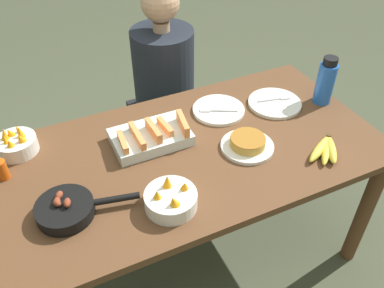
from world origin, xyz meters
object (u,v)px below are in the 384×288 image
object	(u,v)px
fruit_bowl_mango	(16,144)
frittata_plate_center	(247,144)
skillet	(67,209)
fruit_bowl_citrus	(171,199)
banana_bunch	(326,149)
empty_plate_near_front	(275,103)
water_bottle	(326,81)
melon_tray	(151,136)
person_figure	(165,103)
hot_sauce_bottle	(0,167)
empty_plate_far_left	(219,110)

from	to	relation	value
fruit_bowl_mango	frittata_plate_center	bearing A→B (deg)	-23.98
skillet	fruit_bowl_citrus	bearing A→B (deg)	-6.84
banana_bunch	empty_plate_near_front	xyz separation A→B (m)	(0.01, 0.38, -0.01)
banana_bunch	frittata_plate_center	size ratio (longest dim) A/B	0.87
fruit_bowl_mango	fruit_bowl_citrus	distance (m)	0.71
water_bottle	fruit_bowl_citrus	bearing A→B (deg)	-161.57
melon_tray	person_figure	bearing A→B (deg)	63.61
water_bottle	hot_sauce_bottle	size ratio (longest dim) A/B	1.79
skillet	fruit_bowl_citrus	size ratio (longest dim) A/B	1.90
hot_sauce_bottle	frittata_plate_center	bearing A→B (deg)	-14.82
fruit_bowl_citrus	empty_plate_near_front	bearing A→B (deg)	28.41
frittata_plate_center	hot_sauce_bottle	distance (m)	0.97
empty_plate_near_front	fruit_bowl_mango	size ratio (longest dim) A/B	1.51
melon_tray	frittata_plate_center	world-z (taller)	melon_tray
water_bottle	hot_sauce_bottle	distance (m)	1.45
fruit_bowl_citrus	water_bottle	xyz separation A→B (m)	(0.92, 0.31, 0.08)
empty_plate_far_left	fruit_bowl_mango	distance (m)	0.89
person_figure	empty_plate_far_left	bearing A→B (deg)	-82.08
hot_sauce_bottle	person_figure	size ratio (longest dim) A/B	0.11
skillet	water_bottle	distance (m)	1.28
empty_plate_near_front	hot_sauce_bottle	bearing A→B (deg)	178.58
frittata_plate_center	hot_sauce_bottle	size ratio (longest dim) A/B	1.70
empty_plate_far_left	fruit_bowl_citrus	distance (m)	0.62
melon_tray	fruit_bowl_citrus	xyz separation A→B (m)	(-0.07, -0.36, 0.00)
frittata_plate_center	water_bottle	world-z (taller)	water_bottle
frittata_plate_center	person_figure	xyz separation A→B (m)	(-0.06, 0.79, -0.27)
skillet	water_bottle	size ratio (longest dim) A/B	1.54
banana_bunch	skillet	size ratio (longest dim) A/B	0.54
empty_plate_far_left	person_figure	bearing A→B (deg)	97.92
melon_tray	hot_sauce_bottle	size ratio (longest dim) A/B	2.47
empty_plate_far_left	person_figure	size ratio (longest dim) A/B	0.21
empty_plate_near_front	hot_sauce_bottle	distance (m)	1.22
empty_plate_near_front	fruit_bowl_citrus	distance (m)	0.79
fruit_bowl_citrus	hot_sauce_bottle	world-z (taller)	hot_sauce_bottle
melon_tray	water_bottle	bearing A→B (deg)	-3.96
empty_plate_near_front	person_figure	xyz separation A→B (m)	(-0.34, 0.58, -0.25)
frittata_plate_center	fruit_bowl_mango	size ratio (longest dim) A/B	1.33
banana_bunch	empty_plate_far_left	world-z (taller)	banana_bunch
empty_plate_near_front	hot_sauce_bottle	world-z (taller)	hot_sauce_bottle
melon_tray	water_bottle	size ratio (longest dim) A/B	1.38
skillet	frittata_plate_center	world-z (taller)	skillet
empty_plate_far_left	water_bottle	bearing A→B (deg)	-15.58
frittata_plate_center	skillet	bearing A→B (deg)	-176.87
water_bottle	empty_plate_near_front	bearing A→B (deg)	162.01
skillet	frittata_plate_center	distance (m)	0.76
empty_plate_near_front	melon_tray	bearing A→B (deg)	-178.88
skillet	frittata_plate_center	bearing A→B (deg)	15.33
banana_bunch	melon_tray	xyz separation A→B (m)	(-0.62, 0.37, 0.01)
melon_tray	person_figure	world-z (taller)	person_figure
frittata_plate_center	fruit_bowl_mango	xyz separation A→B (m)	(-0.87, 0.39, 0.02)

